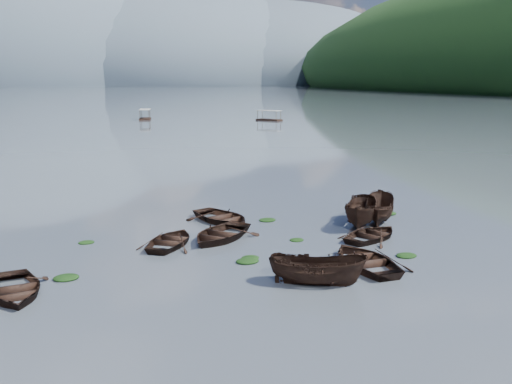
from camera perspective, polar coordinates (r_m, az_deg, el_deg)
name	(u,v)px	position (r m, az deg, el deg)	size (l,w,h in m)	color
ground_plane	(344,287)	(25.72, 8.80, -9.35)	(2400.00, 2400.00, 0.00)	#49505B
haze_mtn_b	(23,85)	(922.57, -22.25, 9.87)	(520.00, 520.00, 340.00)	#475666
haze_mtn_c	(159,85)	(933.64, -9.71, 10.54)	(520.00, 520.00, 260.00)	#475666
haze_mtn_d	(265,84)	(979.07, 0.92, 10.72)	(520.00, 520.00, 220.00)	#475666
rowboat_0	(14,295)	(26.58, -23.01, -9.45)	(3.21, 4.50, 0.93)	black
rowboat_1	(171,245)	(31.91, -8.48, -5.24)	(3.01, 4.22, 0.87)	black
rowboat_2	(317,285)	(25.80, 6.13, -9.21)	(1.64, 4.36, 1.68)	black
rowboat_3	(365,266)	(28.61, 10.85, -7.27)	(3.46, 4.85, 1.00)	black
rowboat_4	(372,239)	(33.42, 11.57, -4.59)	(3.00, 4.21, 0.87)	black
rowboat_5	(361,226)	(36.20, 10.48, -3.32)	(1.90, 5.05, 1.95)	black
rowboat_6	(222,222)	(36.63, -3.45, -2.98)	(3.45, 4.83, 1.00)	black
rowboat_7	(220,239)	(32.72, -3.60, -4.72)	(3.51, 4.91, 1.02)	black
rowboat_8	(378,221)	(37.50, 12.14, -2.88)	(1.81, 4.82, 1.86)	black
weed_clump_0	(66,279)	(27.74, -18.45, -8.26)	(1.17, 0.96, 0.25)	black
weed_clump_1	(250,259)	(29.20, -0.59, -6.68)	(0.93, 0.75, 0.21)	black
weed_clump_2	(247,262)	(28.63, -0.86, -7.05)	(1.17, 0.94, 0.25)	black
weed_clump_3	(297,241)	(32.44, 4.09, -4.87)	(0.83, 0.70, 0.18)	black
weed_clump_4	(406,257)	(30.53, 14.80, -6.26)	(1.11, 0.88, 0.23)	black
weed_clump_5	(86,243)	(33.25, -16.61, -4.92)	(0.89, 0.72, 0.19)	black
weed_clump_6	(267,221)	(36.78, 1.14, -2.90)	(1.10, 0.92, 0.23)	black
weed_clump_7	(388,214)	(39.50, 13.05, -2.20)	(1.19, 0.95, 0.26)	black
pontoon_centre	(145,120)	(131.19, -11.02, 7.12)	(2.44, 5.86, 2.25)	black
pontoon_right	(269,121)	(125.83, 1.32, 7.15)	(2.33, 5.58, 2.14)	black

